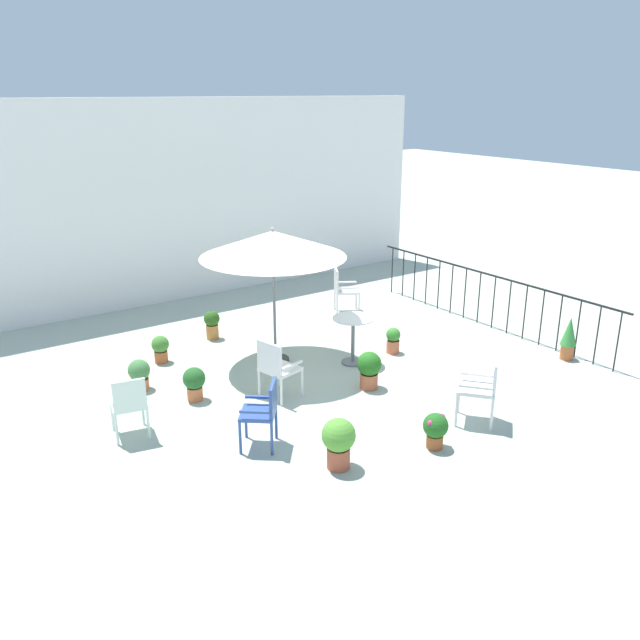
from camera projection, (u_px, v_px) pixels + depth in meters
The scene contains 19 objects.
ground_plane at pixel (318, 373), 10.41m from camera, with size 60.00×60.00×0.00m, color #AAB4A4.
villa_facade at pixel (178, 201), 13.60m from camera, with size 12.04×0.30×4.09m, color white.
terrace_railing at pixel (487, 291), 12.28m from camera, with size 0.03×5.68×1.01m.
patio_umbrella_0 at pixel (273, 245), 10.14m from camera, with size 2.29×2.29×2.24m.
cafe_table_0 at pixel (353, 332), 10.60m from camera, with size 0.66×0.66×0.78m.
patio_chair_0 at pixel (343, 287), 13.06m from camera, with size 0.64×0.63×0.90m.
patio_chair_1 at pixel (264, 409), 8.10m from camera, with size 0.61×0.61×0.87m.
patio_chair_2 at pixel (129, 402), 8.31m from camera, with size 0.51×0.53×0.85m.
patio_chair_3 at pixel (483, 386), 8.69m from camera, with size 0.66×0.66×0.90m.
patio_chair_4 at pixel (276, 366), 9.38m from camera, with size 0.57×0.58×0.89m.
potted_plant_0 at pixel (569, 337), 10.81m from camera, with size 0.26×0.26×0.73m.
potted_plant_1 at pixel (339, 440), 7.69m from camera, with size 0.40×0.40×0.63m.
potted_plant_2 at pixel (194, 382), 9.40m from camera, with size 0.32×0.32×0.50m.
potted_plant_3 at pixel (436, 428), 8.14m from camera, with size 0.33×0.32×0.46m.
potted_plant_4 at pixel (212, 323), 11.75m from camera, with size 0.28×0.28×0.52m.
potted_plant_5 at pixel (393, 340), 11.13m from camera, with size 0.24×0.24×0.44m.
potted_plant_6 at pixel (369, 368), 9.78m from camera, with size 0.37×0.37×0.57m.
potted_plant_7 at pixel (160, 348), 10.73m from camera, with size 0.28×0.29×0.46m.
potted_plant_8 at pixel (139, 374), 9.74m from camera, with size 0.32×0.32×0.47m.
Camera 1 is at (-5.47, -7.83, 4.22)m, focal length 37.06 mm.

